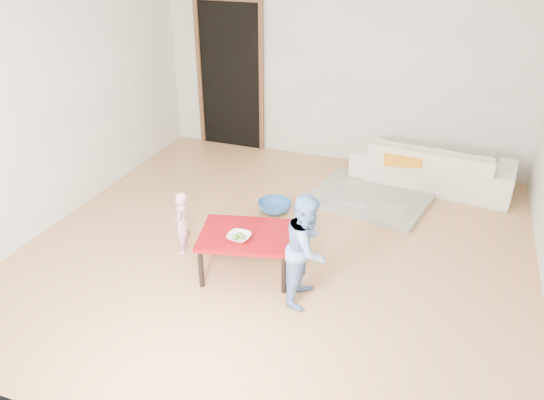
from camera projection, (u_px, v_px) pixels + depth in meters
The scene contains 13 objects.
floor at pixel (279, 247), 5.47m from camera, with size 5.00×5.00×0.01m, color tan.
back_wall at pixel (342, 66), 6.95m from camera, with size 5.00×0.02×2.60m, color white.
left_wall at pixel (57, 100), 5.62m from camera, with size 0.02×5.00×2.60m, color white.
doorway at pixel (231, 77), 7.54m from camera, with size 1.02×0.08×2.11m, color brown, non-canonical shape.
sofa at pixel (432, 164), 6.64m from camera, with size 1.94×0.76×0.57m, color white.
cushion at pixel (402, 156), 6.49m from camera, with size 0.44×0.39×0.12m, color orange.
red_table at pixel (247, 253), 4.99m from camera, with size 0.86×0.64×0.43m, color maroon, non-canonical shape.
bowl at pixel (239, 237), 4.78m from camera, with size 0.21×0.21×0.05m, color white.
broccoli at pixel (239, 237), 4.78m from camera, with size 0.12×0.12×0.06m, color #2D5919, non-canonical shape.
child_pink at pixel (181, 223), 5.26m from camera, with size 0.24×0.16×0.66m, color pink.
child_blue at pixel (307, 249), 4.51m from camera, with size 0.49×0.39×1.02m, color #5A82D0.
basin at pixel (275, 207), 6.12m from camera, with size 0.39×0.39×0.12m, color #2D62AA.
blanket at pixel (371, 197), 6.40m from camera, with size 1.33×1.11×0.07m, color #9E988C, non-canonical shape.
Camera 1 is at (1.51, -4.36, 2.97)m, focal length 35.00 mm.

